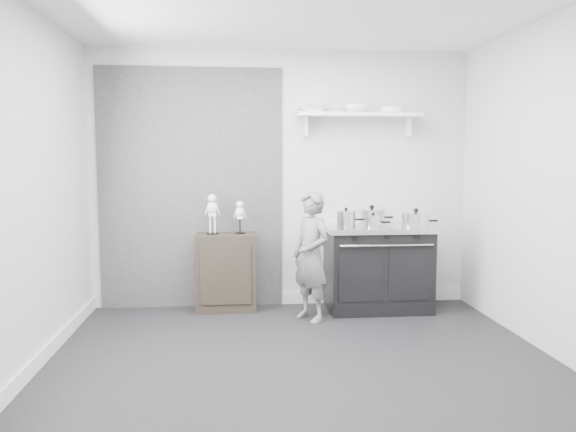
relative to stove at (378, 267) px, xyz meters
The scene contains 15 objects.
ground 1.82m from the stove, 123.30° to the right, with size 4.00×4.00×0.00m, color black.
room_shell 2.08m from the stove, 128.58° to the right, with size 4.02×3.62×2.71m.
wall_shelf 1.59m from the stove, 130.15° to the left, with size 1.30×0.26×0.24m.
stove is the anchor object (origin of this frame).
side_cabinet 1.57m from the stove, behind, with size 0.61×0.36×0.80m, color black.
child 0.83m from the stove, 156.85° to the right, with size 0.46×0.30×1.25m, color slate.
pot_front_left 0.64m from the stove, 166.07° to the right, with size 0.29×0.20×0.20m.
pot_back_left 0.53m from the stove, 104.20° to the left, with size 0.37×0.28×0.20m.
pot_front_right 0.64m from the stove, 31.79° to the right, with size 0.36×0.28×0.20m.
pot_front_center 0.53m from the stove, 121.70° to the right, with size 0.26×0.18×0.15m.
skeleton_full 1.80m from the stove, behind, with size 0.13×0.09×0.47m, color white, non-canonical shape.
skeleton_torso 1.53m from the stove, behind, with size 0.11×0.07×0.39m, color white, non-canonical shape.
bowl_large 1.77m from the stove, 163.32° to the left, with size 0.31×0.31×0.08m, color white.
bowl_small 1.66m from the stove, 135.88° to the left, with size 0.25×0.25×0.08m, color white.
plate_stack 1.65m from the stove, 47.27° to the left, with size 0.26×0.26×0.06m, color silver.
Camera 1 is at (-0.51, -4.13, 1.58)m, focal length 35.00 mm.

